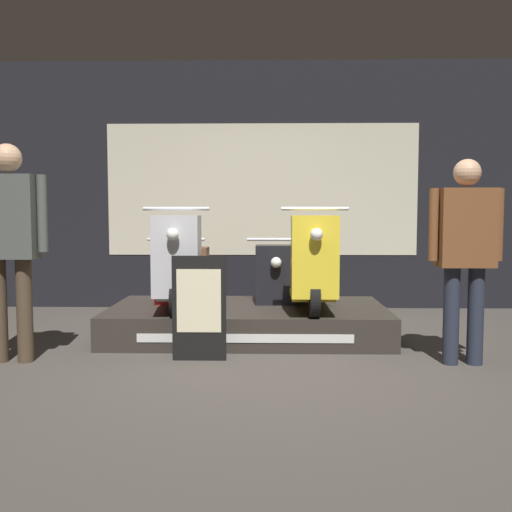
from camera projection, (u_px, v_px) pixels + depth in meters
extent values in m
plane|color=#423D38|center=(258.00, 376.00, 4.37)|extent=(30.00, 30.00, 0.00)
cube|color=black|center=(262.00, 186.00, 7.44)|extent=(7.32, 0.08, 3.20)
cube|color=beige|center=(262.00, 190.00, 7.40)|extent=(4.03, 0.01, 1.70)
cube|color=#2D2823|center=(248.00, 321.00, 5.75)|extent=(2.75, 1.43, 0.31)
cube|color=silver|center=(245.00, 338.00, 5.03)|extent=(1.92, 0.01, 0.08)
cylinder|color=black|center=(177.00, 299.00, 5.12)|extent=(0.09, 0.33, 0.33)
cylinder|color=black|center=(194.00, 282.00, 6.35)|extent=(0.09, 0.33, 0.33)
cube|color=#BCBCC1|center=(187.00, 291.00, 5.74)|extent=(0.39, 1.13, 0.05)
cube|color=#BCBCC1|center=(177.00, 256.00, 5.12)|extent=(0.41, 0.30, 0.73)
cube|color=#BCBCC1|center=(194.00, 275.00, 6.32)|extent=(0.43, 0.35, 0.38)
cube|color=brown|center=(194.00, 253.00, 6.29)|extent=(0.32, 0.31, 0.12)
cylinder|color=silver|center=(176.00, 209.00, 5.08)|extent=(0.59, 0.03, 0.03)
sphere|color=white|center=(173.00, 234.00, 4.90)|extent=(0.11, 0.11, 0.11)
cylinder|color=black|center=(314.00, 299.00, 5.10)|extent=(0.09, 0.33, 0.33)
cylinder|color=black|center=(305.00, 283.00, 6.33)|extent=(0.09, 0.33, 0.33)
cube|color=yellow|center=(309.00, 291.00, 5.71)|extent=(0.39, 1.13, 0.05)
cube|color=yellow|center=(314.00, 256.00, 5.09)|extent=(0.41, 0.30, 0.73)
cube|color=yellow|center=(306.00, 275.00, 6.29)|extent=(0.43, 0.35, 0.38)
cube|color=brown|center=(306.00, 253.00, 6.27)|extent=(0.32, 0.31, 0.12)
cylinder|color=silver|center=(315.00, 209.00, 5.05)|extent=(0.59, 0.03, 0.03)
sphere|color=white|center=(317.00, 234.00, 4.87)|extent=(0.11, 0.11, 0.11)
cylinder|color=black|center=(177.00, 317.00, 5.92)|extent=(0.09, 0.33, 0.33)
cylinder|color=black|center=(192.00, 299.00, 7.15)|extent=(0.09, 0.33, 0.33)
cube|color=red|center=(185.00, 308.00, 6.53)|extent=(0.39, 1.13, 0.05)
cube|color=red|center=(177.00, 280.00, 5.92)|extent=(0.41, 0.30, 0.73)
cube|color=red|center=(192.00, 293.00, 7.12)|extent=(0.43, 0.35, 0.38)
cube|color=brown|center=(192.00, 273.00, 7.09)|extent=(0.32, 0.31, 0.12)
cylinder|color=silver|center=(176.00, 239.00, 5.88)|extent=(0.59, 0.03, 0.03)
sphere|color=white|center=(173.00, 262.00, 5.69)|extent=(0.11, 0.11, 0.11)
cylinder|color=black|center=(276.00, 318.00, 5.90)|extent=(0.09, 0.33, 0.33)
cylinder|color=black|center=(274.00, 300.00, 7.13)|extent=(0.09, 0.33, 0.33)
cube|color=black|center=(275.00, 308.00, 6.51)|extent=(0.39, 1.13, 0.05)
cube|color=black|center=(276.00, 281.00, 5.89)|extent=(0.41, 0.30, 0.73)
cube|color=black|center=(274.00, 293.00, 7.10)|extent=(0.43, 0.35, 0.38)
cube|color=brown|center=(274.00, 273.00, 7.07)|extent=(0.32, 0.31, 0.12)
cylinder|color=silver|center=(276.00, 239.00, 5.85)|extent=(0.59, 0.03, 0.03)
sphere|color=white|center=(276.00, 263.00, 5.67)|extent=(0.11, 0.11, 0.11)
cylinder|color=#473828|center=(25.00, 310.00, 4.75)|extent=(0.13, 0.13, 0.87)
cube|color=#474C47|center=(9.00, 217.00, 4.69)|extent=(0.48, 0.27, 0.69)
cylinder|color=#474C47|center=(42.00, 213.00, 4.69)|extent=(0.08, 0.08, 0.63)
sphere|color=tan|center=(7.00, 158.00, 4.66)|extent=(0.24, 0.24, 0.24)
cylinder|color=#232838|center=(451.00, 316.00, 4.68)|extent=(0.13, 0.13, 0.81)
cylinder|color=#232838|center=(476.00, 316.00, 4.67)|extent=(0.13, 0.13, 0.81)
cube|color=brown|center=(466.00, 228.00, 4.62)|extent=(0.44, 0.25, 0.64)
cylinder|color=brown|center=(434.00, 225.00, 4.63)|extent=(0.08, 0.08, 0.59)
cylinder|color=brown|center=(498.00, 225.00, 4.61)|extent=(0.08, 0.08, 0.59)
sphere|color=tan|center=(467.00, 173.00, 4.59)|extent=(0.22, 0.22, 0.22)
cube|color=black|center=(199.00, 308.00, 4.80)|extent=(0.45, 0.04, 0.89)
cube|color=beige|center=(199.00, 301.00, 4.77)|extent=(0.37, 0.01, 0.53)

